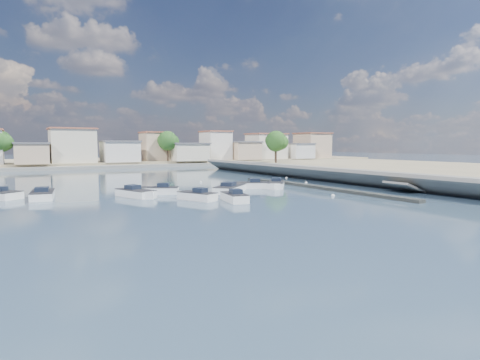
{
  "coord_description": "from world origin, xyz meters",
  "views": [
    {
      "loc": [
        -27.25,
        -27.85,
        5.65
      ],
      "look_at": [
        -3.48,
        14.5,
        1.4
      ],
      "focal_mm": 30.0,
      "sensor_mm": 36.0,
      "label": 1
    }
  ],
  "objects_px": {
    "motorboat_f": "(250,185)",
    "motorboat_h": "(231,189)",
    "motorboat_b": "(234,197)",
    "motorboat_d": "(276,185)",
    "motorboat_a": "(195,196)",
    "motorboat_c": "(158,191)",
    "motorboat_e": "(43,195)",
    "motorboat_g": "(137,194)"
  },
  "relations": [
    {
      "from": "motorboat_h",
      "to": "motorboat_a",
      "type": "bearing_deg",
      "value": -146.19
    },
    {
      "from": "motorboat_b",
      "to": "motorboat_f",
      "type": "distance_m",
      "value": 12.11
    },
    {
      "from": "motorboat_d",
      "to": "motorboat_h",
      "type": "height_order",
      "value": "same"
    },
    {
      "from": "motorboat_f",
      "to": "motorboat_e",
      "type": "bearing_deg",
      "value": 174.85
    },
    {
      "from": "motorboat_c",
      "to": "motorboat_g",
      "type": "height_order",
      "value": "same"
    },
    {
      "from": "motorboat_d",
      "to": "motorboat_g",
      "type": "relative_size",
      "value": 0.91
    },
    {
      "from": "motorboat_c",
      "to": "motorboat_h",
      "type": "distance_m",
      "value": 8.69
    },
    {
      "from": "motorboat_a",
      "to": "motorboat_d",
      "type": "xyz_separation_m",
      "value": [
        13.81,
        5.48,
        -0.0
      ]
    },
    {
      "from": "motorboat_b",
      "to": "motorboat_e",
      "type": "xyz_separation_m",
      "value": [
        -16.71,
        11.67,
        0.0
      ]
    },
    {
      "from": "motorboat_a",
      "to": "motorboat_c",
      "type": "relative_size",
      "value": 0.99
    },
    {
      "from": "motorboat_h",
      "to": "motorboat_e",
      "type": "bearing_deg",
      "value": 167.11
    },
    {
      "from": "motorboat_c",
      "to": "motorboat_h",
      "type": "relative_size",
      "value": 0.8
    },
    {
      "from": "motorboat_e",
      "to": "motorboat_g",
      "type": "bearing_deg",
      "value": -23.03
    },
    {
      "from": "motorboat_b",
      "to": "motorboat_g",
      "type": "distance_m",
      "value": 11.0
    },
    {
      "from": "motorboat_g",
      "to": "motorboat_b",
      "type": "bearing_deg",
      "value": -45.5
    },
    {
      "from": "motorboat_a",
      "to": "motorboat_b",
      "type": "bearing_deg",
      "value": -42.2
    },
    {
      "from": "motorboat_b",
      "to": "motorboat_e",
      "type": "distance_m",
      "value": 20.38
    },
    {
      "from": "motorboat_d",
      "to": "motorboat_f",
      "type": "bearing_deg",
      "value": 158.65
    },
    {
      "from": "motorboat_b",
      "to": "motorboat_d",
      "type": "height_order",
      "value": "same"
    },
    {
      "from": "motorboat_c",
      "to": "motorboat_e",
      "type": "bearing_deg",
      "value": 169.06
    },
    {
      "from": "motorboat_h",
      "to": "motorboat_c",
      "type": "bearing_deg",
      "value": 164.42
    },
    {
      "from": "motorboat_d",
      "to": "motorboat_e",
      "type": "bearing_deg",
      "value": 172.82
    },
    {
      "from": "motorboat_f",
      "to": "motorboat_h",
      "type": "distance_m",
      "value": 4.74
    },
    {
      "from": "motorboat_e",
      "to": "motorboat_f",
      "type": "distance_m",
      "value": 24.33
    },
    {
      "from": "motorboat_e",
      "to": "motorboat_a",
      "type": "bearing_deg",
      "value": -33.14
    },
    {
      "from": "motorboat_a",
      "to": "motorboat_f",
      "type": "height_order",
      "value": "same"
    },
    {
      "from": "motorboat_c",
      "to": "motorboat_e",
      "type": "relative_size",
      "value": 0.76
    },
    {
      "from": "motorboat_d",
      "to": "motorboat_g",
      "type": "height_order",
      "value": "same"
    },
    {
      "from": "motorboat_c",
      "to": "motorboat_a",
      "type": "bearing_deg",
      "value": -74.02
    },
    {
      "from": "motorboat_d",
      "to": "motorboat_h",
      "type": "distance_m",
      "value": 7.43
    },
    {
      "from": "motorboat_b",
      "to": "motorboat_f",
      "type": "bearing_deg",
      "value": 51.59
    },
    {
      "from": "motorboat_c",
      "to": "motorboat_h",
      "type": "bearing_deg",
      "value": -15.58
    },
    {
      "from": "motorboat_b",
      "to": "motorboat_c",
      "type": "height_order",
      "value": "same"
    },
    {
      "from": "motorboat_e",
      "to": "motorboat_d",
      "type": "bearing_deg",
      "value": -7.18
    },
    {
      "from": "motorboat_e",
      "to": "motorboat_f",
      "type": "bearing_deg",
      "value": -5.15
    },
    {
      "from": "motorboat_f",
      "to": "motorboat_a",
      "type": "bearing_deg",
      "value": -147.32
    },
    {
      "from": "motorboat_b",
      "to": "motorboat_c",
      "type": "relative_size",
      "value": 1.02
    },
    {
      "from": "motorboat_a",
      "to": "motorboat_e",
      "type": "relative_size",
      "value": 0.76
    },
    {
      "from": "motorboat_a",
      "to": "motorboat_h",
      "type": "distance_m",
      "value": 7.78
    },
    {
      "from": "motorboat_d",
      "to": "motorboat_f",
      "type": "distance_m",
      "value": 3.51
    },
    {
      "from": "motorboat_d",
      "to": "motorboat_g",
      "type": "bearing_deg",
      "value": -178.88
    },
    {
      "from": "motorboat_a",
      "to": "motorboat_e",
      "type": "xyz_separation_m",
      "value": [
        -13.7,
        8.94,
        -0.0
      ]
    }
  ]
}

